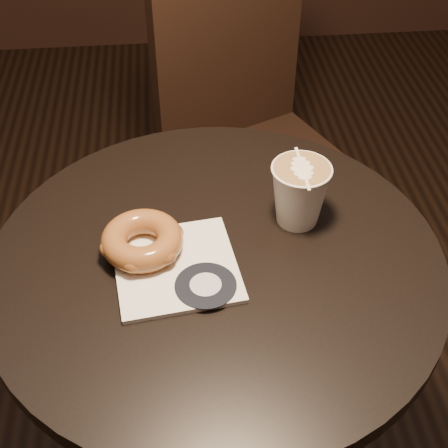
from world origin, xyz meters
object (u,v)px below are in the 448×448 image
object	(u,v)px
pastry_bag	(176,267)
latte_cup	(299,194)
doughnut	(142,240)
chair	(246,115)
cafe_table	(217,335)

from	to	relation	value
pastry_bag	latte_cup	bearing A→B (deg)	17.45
doughnut	latte_cup	distance (m)	0.26
chair	doughnut	distance (m)	0.73
chair	pastry_bag	world-z (taller)	chair
cafe_table	pastry_bag	size ratio (longest dim) A/B	4.19
cafe_table	latte_cup	distance (m)	0.30
chair	pastry_bag	xyz separation A→B (m)	(-0.19, -0.69, 0.18)
pastry_bag	latte_cup	size ratio (longest dim) A/B	1.70
pastry_bag	doughnut	world-z (taller)	doughnut
pastry_bag	latte_cup	distance (m)	0.23
pastry_bag	chair	bearing A→B (deg)	66.99
cafe_table	doughnut	distance (m)	0.25
doughnut	chair	bearing A→B (deg)	69.53
cafe_table	pastry_bag	xyz separation A→B (m)	(-0.06, -0.02, 0.20)
pastry_bag	latte_cup	xyz separation A→B (m)	(0.20, 0.09, 0.05)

